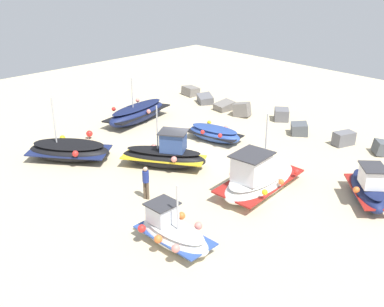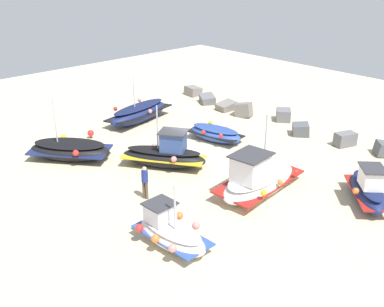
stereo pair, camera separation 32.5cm
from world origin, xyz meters
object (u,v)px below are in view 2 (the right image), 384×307
(fishing_boat_2, at_px, (70,150))
(person_walking, at_px, (145,180))
(fishing_boat_4, at_px, (139,113))
(fishing_boat_6, at_px, (368,190))
(fishing_boat_3, at_px, (170,232))
(fishing_boat_1, at_px, (258,179))
(fishing_boat_5, at_px, (215,134))
(fishing_boat_0, at_px, (165,155))
(mooring_buoy_0, at_px, (91,133))

(fishing_boat_2, bearing_deg, person_walking, -36.31)
(fishing_boat_2, bearing_deg, fishing_boat_4, 71.63)
(fishing_boat_2, relative_size, fishing_boat_4, 0.87)
(fishing_boat_6, bearing_deg, fishing_boat_3, -65.96)
(fishing_boat_4, height_order, fishing_boat_6, fishing_boat_4)
(fishing_boat_1, relative_size, fishing_boat_4, 0.98)
(fishing_boat_3, bearing_deg, fishing_boat_5, -56.32)
(fishing_boat_2, height_order, person_walking, fishing_boat_2)
(fishing_boat_1, height_order, person_walking, fishing_boat_1)
(fishing_boat_0, distance_m, fishing_boat_1, 5.54)
(fishing_boat_2, distance_m, fishing_boat_5, 8.83)
(person_walking, bearing_deg, mooring_buoy_0, 52.21)
(fishing_boat_3, distance_m, person_walking, 4.05)
(fishing_boat_2, distance_m, fishing_boat_6, 15.98)
(fishing_boat_3, height_order, person_walking, fishing_boat_3)
(fishing_boat_4, bearing_deg, mooring_buoy_0, 174.30)
(fishing_boat_5, bearing_deg, person_walking, 99.57)
(fishing_boat_4, xyz_separation_m, fishing_boat_5, (6.14, 1.28, -0.16))
(fishing_boat_2, xyz_separation_m, mooring_buoy_0, (-1.97, 2.56, -0.21))
(fishing_boat_5, bearing_deg, fishing_boat_0, 88.53)
(fishing_boat_6, bearing_deg, fishing_boat_1, -98.67)
(person_walking, relative_size, mooring_buoy_0, 3.06)
(fishing_boat_2, relative_size, fishing_boat_5, 1.28)
(fishing_boat_1, distance_m, fishing_boat_5, 7.04)
(fishing_boat_1, distance_m, mooring_buoy_0, 12.04)
(fishing_boat_0, distance_m, fishing_boat_2, 5.58)
(fishing_boat_5, distance_m, mooring_buoy_0, 7.87)
(fishing_boat_2, bearing_deg, mooring_buoy_0, 89.23)
(fishing_boat_0, bearing_deg, person_walking, -88.24)
(fishing_boat_1, distance_m, person_walking, 5.49)
(mooring_buoy_0, bearing_deg, fishing_boat_6, 17.34)
(fishing_boat_0, bearing_deg, fishing_boat_5, 66.33)
(fishing_boat_2, distance_m, fishing_boat_3, 10.45)
(fishing_boat_5, relative_size, mooring_buoy_0, 6.94)
(mooring_buoy_0, bearing_deg, fishing_boat_3, -17.69)
(fishing_boat_0, xyz_separation_m, person_walking, (2.14, -3.04, 0.26))
(fishing_boat_4, distance_m, fishing_boat_5, 6.28)
(fishing_boat_0, bearing_deg, fishing_boat_6, -9.19)
(fishing_boat_1, bearing_deg, fishing_boat_6, 118.22)
(fishing_boat_6, bearing_deg, fishing_boat_5, -135.88)
(person_walking, bearing_deg, fishing_boat_6, -67.94)
(fishing_boat_2, relative_size, person_walking, 2.90)
(fishing_boat_2, xyz_separation_m, fishing_boat_6, (14.08, 7.57, 0.13))
(fishing_boat_4, bearing_deg, person_walking, -137.77)
(fishing_boat_3, xyz_separation_m, fishing_boat_4, (-12.80, 8.11, 0.07))
(fishing_boat_6, height_order, mooring_buoy_0, fishing_boat_6)
(fishing_boat_3, bearing_deg, fishing_boat_6, -114.22)
(fishing_boat_0, height_order, fishing_boat_3, fishing_boat_0)
(fishing_boat_1, height_order, fishing_boat_4, fishing_boat_1)
(fishing_boat_0, distance_m, fishing_boat_3, 7.46)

